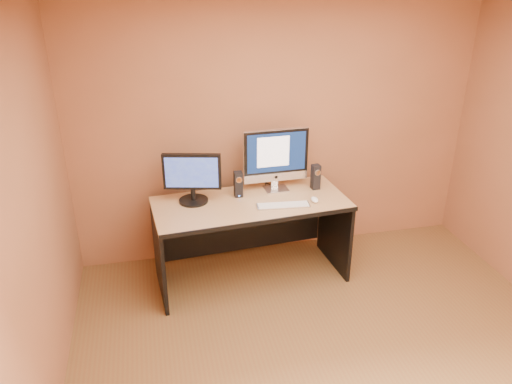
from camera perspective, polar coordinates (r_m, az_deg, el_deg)
floor at (r=3.94m, az=10.23°, el=-20.56°), size 4.00×4.00×0.00m
walls at (r=3.16m, az=11.98°, el=-3.68°), size 4.00×4.00×2.60m
ceiling at (r=2.80m, az=14.46°, el=20.45°), size 4.00×4.00×0.00m
desk at (r=4.69m, az=-0.56°, el=-5.59°), size 1.80×0.89×0.81m
imac at (r=4.64m, az=2.37°, el=3.68°), size 0.63×0.24×0.60m
second_monitor at (r=4.45m, az=-7.29°, el=1.56°), size 0.57×0.38×0.46m
speaker_left at (r=4.57m, az=-2.04°, el=0.90°), size 0.07×0.08×0.24m
speaker_right at (r=4.76m, az=6.83°, el=1.73°), size 0.08×0.08×0.24m
keyboard at (r=4.42m, az=3.14°, el=-1.53°), size 0.48×0.17×0.02m
mouse at (r=4.53m, az=6.71°, el=-0.85°), size 0.07×0.11×0.04m
cable_a at (r=4.82m, az=1.94°, el=0.70°), size 0.12×0.22×0.01m
cable_b at (r=4.84m, az=1.10°, el=0.85°), size 0.07×0.19×0.01m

